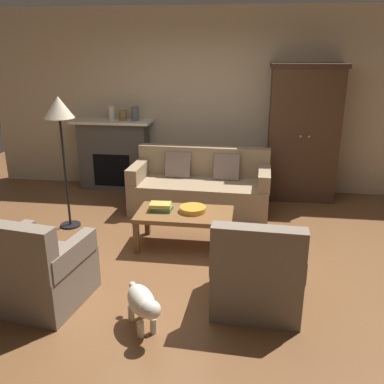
# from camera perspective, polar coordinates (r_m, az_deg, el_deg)

# --- Properties ---
(ground_plane) EXTENTS (9.60, 9.60, 0.00)m
(ground_plane) POSITION_cam_1_polar(r_m,az_deg,el_deg) (4.76, -0.55, -8.81)
(ground_plane) COLOR brown
(back_wall) EXTENTS (7.20, 0.10, 2.80)m
(back_wall) POSITION_cam_1_polar(r_m,az_deg,el_deg) (6.79, 2.65, 12.06)
(back_wall) COLOR beige
(back_wall) RESTS_ON ground
(fireplace) EXTENTS (1.26, 0.48, 1.12)m
(fireplace) POSITION_cam_1_polar(r_m,az_deg,el_deg) (7.01, -10.42, 5.08)
(fireplace) COLOR #4C4947
(fireplace) RESTS_ON ground
(armoire) EXTENTS (1.06, 0.57, 2.00)m
(armoire) POSITION_cam_1_polar(r_m,az_deg,el_deg) (6.54, 14.72, 7.68)
(armoire) COLOR #472D1E
(armoire) RESTS_ON ground
(couch) EXTENTS (1.94, 0.91, 0.86)m
(couch) POSITION_cam_1_polar(r_m,az_deg,el_deg) (5.99, 1.17, 0.48)
(couch) COLOR #937A5B
(couch) RESTS_ON ground
(coffee_table) EXTENTS (1.10, 0.60, 0.42)m
(coffee_table) POSITION_cam_1_polar(r_m,az_deg,el_deg) (4.88, -1.00, -3.36)
(coffee_table) COLOR brown
(coffee_table) RESTS_ON ground
(fruit_bowl) EXTENTS (0.31, 0.31, 0.06)m
(fruit_bowl) POSITION_cam_1_polar(r_m,az_deg,el_deg) (4.87, 0.12, -2.32)
(fruit_bowl) COLOR orange
(fruit_bowl) RESTS_ON coffee_table
(book_stack) EXTENTS (0.26, 0.19, 0.09)m
(book_stack) POSITION_cam_1_polar(r_m,az_deg,el_deg) (4.91, -4.19, -2.00)
(book_stack) COLOR #427A4C
(book_stack) RESTS_ON coffee_table
(mantel_vase_cream) EXTENTS (0.10, 0.10, 0.22)m
(mantel_vase_cream) POSITION_cam_1_polar(r_m,az_deg,el_deg) (6.87, -10.79, 10.40)
(mantel_vase_cream) COLOR beige
(mantel_vase_cream) RESTS_ON fireplace
(mantel_vase_bronze) EXTENTS (0.12, 0.12, 0.16)m
(mantel_vase_bronze) POSITION_cam_1_polar(r_m,az_deg,el_deg) (6.82, -9.32, 10.18)
(mantel_vase_bronze) COLOR olive
(mantel_vase_bronze) RESTS_ON fireplace
(mantel_vase_slate) EXTENTS (0.12, 0.12, 0.22)m
(mantel_vase_slate) POSITION_cam_1_polar(r_m,az_deg,el_deg) (6.76, -7.69, 10.42)
(mantel_vase_slate) COLOR #565B66
(mantel_vase_slate) RESTS_ON fireplace
(armchair_near_left) EXTENTS (0.88, 0.88, 0.88)m
(armchair_near_left) POSITION_cam_1_polar(r_m,az_deg,el_deg) (4.08, -20.12, -10.09)
(armchair_near_left) COLOR #756656
(armchair_near_left) RESTS_ON ground
(armchair_near_right) EXTENTS (0.81, 0.80, 0.88)m
(armchair_near_right) POSITION_cam_1_polar(r_m,az_deg,el_deg) (3.85, 8.77, -10.93)
(armchair_near_right) COLOR #756656
(armchair_near_right) RESTS_ON ground
(floor_lamp) EXTENTS (0.36, 0.36, 1.67)m
(floor_lamp) POSITION_cam_1_polar(r_m,az_deg,el_deg) (5.38, -17.44, 9.84)
(floor_lamp) COLOR black
(floor_lamp) RESTS_ON ground
(dog) EXTENTS (0.40, 0.50, 0.39)m
(dog) POSITION_cam_1_polar(r_m,az_deg,el_deg) (3.58, -6.67, -14.67)
(dog) COLOR beige
(dog) RESTS_ON ground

